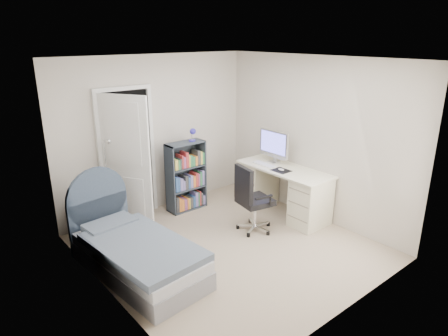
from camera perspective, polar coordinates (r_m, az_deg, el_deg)
room_shell at (r=5.10m, az=0.73°, el=1.12°), size 3.50×3.70×2.60m
door at (r=6.06m, az=-13.80°, el=1.30°), size 0.92×0.73×2.06m
bed at (r=5.09m, az=-12.61°, el=-11.63°), size 1.03×1.93×1.15m
nightstand at (r=6.10m, az=-19.21°, el=-5.94°), size 0.37×0.37×0.55m
floor_lamp at (r=6.18m, az=-15.94°, el=-3.25°), size 0.19×0.19×1.36m
bookcase at (r=6.58m, az=-5.33°, el=-1.55°), size 0.64×0.27×1.36m
desk at (r=6.49m, az=8.38°, el=-2.91°), size 0.64×1.59×1.30m
office_chair at (r=5.79m, az=3.82°, el=-4.02°), size 0.55×0.56×1.02m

